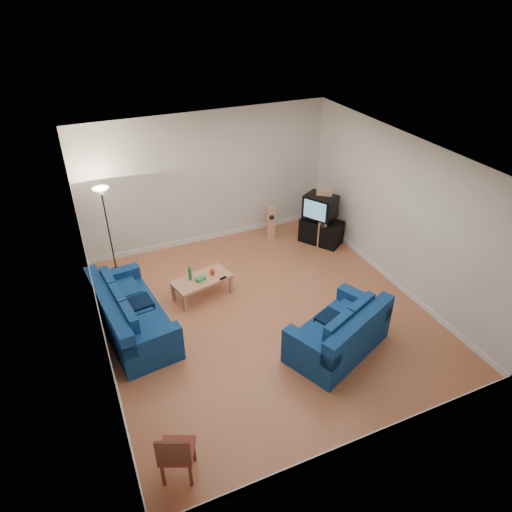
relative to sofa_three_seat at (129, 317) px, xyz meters
name	(u,v)px	position (x,y,z in m)	size (l,w,h in m)	color
room	(265,246)	(2.52, -0.49, 1.20)	(6.01, 6.51, 3.21)	brown
sofa_three_seat	(129,317)	(0.00, 0.00, 0.00)	(1.33, 2.50, 0.92)	#052555
sofa_loveseat	(341,335)	(3.31, -1.99, 0.01)	(2.11, 1.69, 0.93)	#052555
coffee_table	(202,280)	(1.57, 0.54, 0.04)	(1.30, 0.85, 0.43)	tan
bottle	(190,274)	(1.35, 0.59, 0.24)	(0.07, 0.07, 0.29)	#197233
tissue_box	(201,279)	(1.54, 0.47, 0.13)	(0.20, 0.11, 0.08)	green
red_canister	(212,272)	(1.82, 0.58, 0.16)	(0.09, 0.09, 0.13)	red
remote	(223,278)	(1.98, 0.36, 0.10)	(0.16, 0.05, 0.02)	black
tv_stand	(321,231)	(4.97, 1.49, -0.04)	(0.99, 0.55, 0.60)	black
av_receiver	(320,219)	(4.92, 1.51, 0.31)	(0.39, 0.32, 0.09)	black
television	(320,206)	(4.90, 1.53, 0.63)	(0.82, 0.89, 0.56)	black
centre_speaker	(324,192)	(5.00, 1.54, 0.98)	(0.37, 0.15, 0.13)	tan
speaker_left	(271,222)	(3.92, 2.21, 0.08)	(0.26, 0.30, 0.85)	tan
speaker_right	(323,231)	(4.91, 1.31, 0.08)	(0.31, 0.31, 0.84)	tan
floor_lamp	(103,204)	(0.07, 2.21, 1.33)	(0.35, 0.35, 2.02)	black
dining_chair	(176,453)	(0.04, -3.20, 0.17)	(0.58, 0.58, 0.92)	brown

